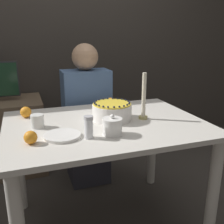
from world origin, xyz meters
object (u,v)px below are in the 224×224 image
(person_man_blue_shirt, at_px, (87,123))
(sugar_bowl, at_px, (112,126))
(sugar_shaker, at_px, (89,127))
(cake, at_px, (112,111))
(candle, at_px, (144,100))

(person_man_blue_shirt, bearing_deg, sugar_bowl, 85.85)
(sugar_bowl, height_order, sugar_shaker, sugar_shaker)
(cake, relative_size, person_man_blue_shirt, 0.21)
(candle, distance_m, person_man_blue_shirt, 0.79)
(candle, bearing_deg, person_man_blue_shirt, 108.28)
(sugar_shaker, bearing_deg, sugar_bowl, 1.56)
(cake, distance_m, candle, 0.22)
(sugar_bowl, relative_size, person_man_blue_shirt, 0.10)
(sugar_bowl, xyz_separation_m, sugar_shaker, (-0.13, -0.00, 0.01))
(cake, height_order, sugar_shaker, sugar_shaker)
(sugar_shaker, relative_size, candle, 0.41)
(sugar_bowl, xyz_separation_m, person_man_blue_shirt, (0.06, 0.87, -0.28))
(sugar_shaker, xyz_separation_m, person_man_blue_shirt, (0.20, 0.87, -0.29))
(cake, xyz_separation_m, person_man_blue_shirt, (-0.02, 0.61, -0.28))
(cake, height_order, person_man_blue_shirt, person_man_blue_shirt)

